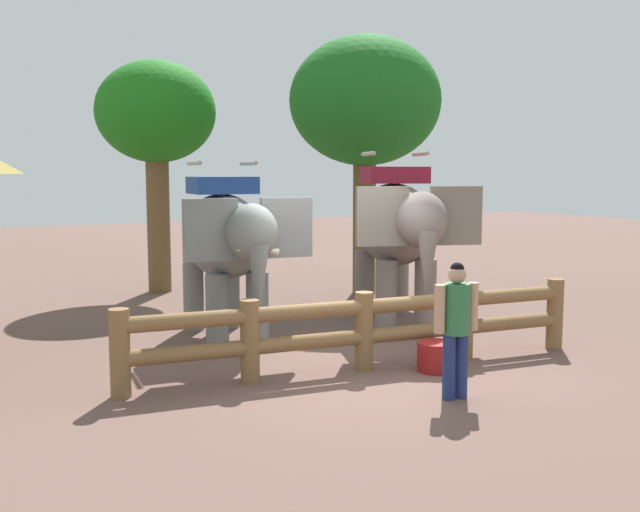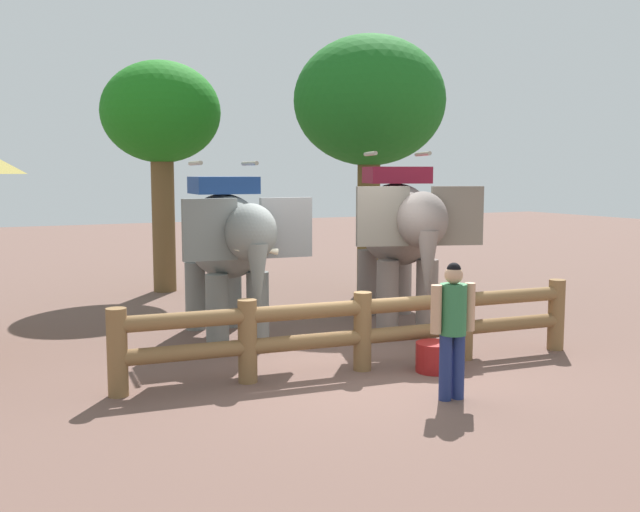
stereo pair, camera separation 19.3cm
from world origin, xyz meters
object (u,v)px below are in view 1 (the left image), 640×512
at_px(elephant_center, 397,229).
at_px(feed_bucket, 436,357).
at_px(log_fence, 364,325).
at_px(tourist_woman_in_black, 456,320).
at_px(tree_back_center, 156,117).
at_px(tree_far_left, 365,104).
at_px(elephant_near_left, 227,241).

bearing_deg(elephant_center, feed_bucket, -112.88).
height_order(log_fence, tourist_woman_in_black, tourist_woman_in_black).
xyz_separation_m(log_fence, feed_bucket, (0.82, -0.48, -0.41)).
bearing_deg(elephant_center, tree_back_center, 116.60).
bearing_deg(log_fence, tree_back_center, 95.47).
height_order(elephant_center, feed_bucket, elephant_center).
bearing_deg(log_fence, tree_far_left, 59.43).
bearing_deg(tree_back_center, log_fence, -84.53).
relative_size(tourist_woman_in_black, tree_far_left, 0.29).
height_order(elephant_near_left, tree_far_left, tree_far_left).
height_order(log_fence, tree_far_left, tree_far_left).
distance_m(log_fence, elephant_center, 3.17).
xyz_separation_m(tourist_woman_in_black, tree_far_left, (2.88, 6.95, 3.15)).
bearing_deg(tree_far_left, tree_back_center, 150.41).
relative_size(tree_far_left, tree_back_center, 1.10).
xyz_separation_m(elephant_center, tree_far_left, (1.22, 3.16, 2.40)).
relative_size(log_fence, elephant_center, 1.84).
bearing_deg(feed_bucket, log_fence, 149.44).
distance_m(elephant_near_left, feed_bucket, 3.74).
distance_m(tree_far_left, tree_back_center, 4.51).
xyz_separation_m(log_fence, tourist_woman_in_black, (0.31, -1.56, 0.32)).
relative_size(elephant_center, feed_bucket, 7.11).
bearing_deg(tree_far_left, tourist_woman_in_black, -112.50).
xyz_separation_m(tourist_woman_in_black, feed_bucket, (0.51, 1.07, -0.73)).
height_order(tourist_woman_in_black, feed_bucket, tourist_woman_in_black).
bearing_deg(log_fence, elephant_near_left, 112.54).
distance_m(elephant_center, feed_bucket, 3.30).
relative_size(log_fence, tourist_woman_in_black, 4.07).
height_order(log_fence, elephant_near_left, elephant_near_left).
relative_size(elephant_near_left, tree_far_left, 0.59).
xyz_separation_m(elephant_near_left, feed_bucket, (1.84, -2.95, -1.38)).
height_order(elephant_near_left, elephant_center, elephant_center).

